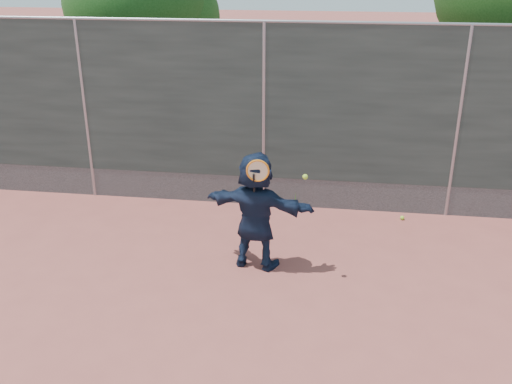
# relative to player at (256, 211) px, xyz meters

# --- Properties ---
(ground) EXTENTS (80.00, 80.00, 0.00)m
(ground) POSITION_rel_player_xyz_m (-0.16, -1.46, -0.81)
(ground) COLOR #9E4C42
(ground) RESTS_ON ground
(player) EXTENTS (1.56, 0.77, 1.61)m
(player) POSITION_rel_player_xyz_m (0.00, 0.00, 0.00)
(player) COLOR #15213A
(player) RESTS_ON ground
(ball_ground) EXTENTS (0.07, 0.07, 0.07)m
(ball_ground) POSITION_rel_player_xyz_m (2.12, 1.74, -0.77)
(ball_ground) COLOR #A6D72F
(ball_ground) RESTS_ON ground
(fence) EXTENTS (20.00, 0.06, 3.03)m
(fence) POSITION_rel_player_xyz_m (-0.16, 2.04, 0.78)
(fence) COLOR #38423D
(fence) RESTS_ON ground
(swing_action) EXTENTS (0.77, 0.14, 0.51)m
(swing_action) POSITION_rel_player_xyz_m (0.11, -0.20, 0.62)
(swing_action) COLOR orange
(swing_action) RESTS_ON ground
(tree_left) EXTENTS (3.15, 3.00, 4.53)m
(tree_left) POSITION_rel_player_xyz_m (-3.01, 5.09, 2.13)
(tree_left) COLOR #382314
(tree_left) RESTS_ON ground
(weed_clump) EXTENTS (0.68, 0.07, 0.30)m
(weed_clump) POSITION_rel_player_xyz_m (0.13, 1.92, -0.67)
(weed_clump) COLOR #387226
(weed_clump) RESTS_ON ground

